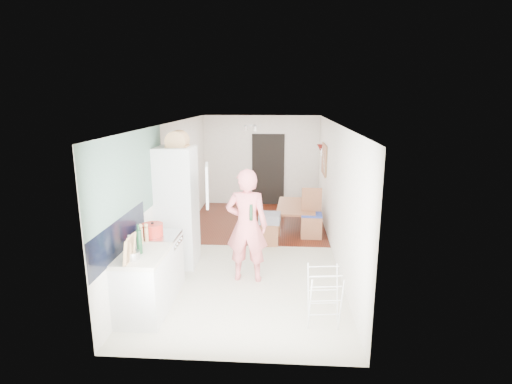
# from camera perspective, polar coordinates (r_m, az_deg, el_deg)

# --- Properties ---
(room_shell) EXTENTS (3.20, 7.00, 2.50)m
(room_shell) POSITION_cam_1_polar(r_m,az_deg,el_deg) (7.73, -0.64, 0.45)
(room_shell) COLOR white
(room_shell) RESTS_ON ground
(floor) EXTENTS (3.20, 7.00, 0.01)m
(floor) POSITION_cam_1_polar(r_m,az_deg,el_deg) (8.10, -0.62, -8.20)
(floor) COLOR beige
(floor) RESTS_ON ground
(wood_floor_overlay) EXTENTS (3.20, 3.30, 0.01)m
(wood_floor_overlay) POSITION_cam_1_polar(r_m,az_deg,el_deg) (9.84, 0.19, -4.20)
(wood_floor_overlay) COLOR #601D0F
(wood_floor_overlay) RESTS_ON room_shell
(sage_wall_panel) EXTENTS (0.02, 3.00, 1.30)m
(sage_wall_panel) POSITION_cam_1_polar(r_m,az_deg,el_deg) (6.02, -17.43, 1.95)
(sage_wall_panel) COLOR slate
(sage_wall_panel) RESTS_ON room_shell
(tile_splashback) EXTENTS (0.02, 1.90, 0.50)m
(tile_splashback) POSITION_cam_1_polar(r_m,az_deg,el_deg) (5.71, -18.85, -6.07)
(tile_splashback) COLOR black
(tile_splashback) RESTS_ON room_shell
(doorway_recess) EXTENTS (0.90, 0.04, 2.00)m
(doorway_recess) POSITION_cam_1_polar(r_m,az_deg,el_deg) (11.17, 1.74, 3.19)
(doorway_recess) COLOR black
(doorway_recess) RESTS_ON room_shell
(base_cabinet) EXTENTS (0.60, 0.90, 0.86)m
(base_cabinet) POSITION_cam_1_polar(r_m,az_deg,el_deg) (5.88, -15.67, -12.85)
(base_cabinet) COLOR silver
(base_cabinet) RESTS_ON room_shell
(worktop) EXTENTS (0.62, 0.92, 0.06)m
(worktop) POSITION_cam_1_polar(r_m,az_deg,el_deg) (5.70, -15.97, -8.69)
(worktop) COLOR beige
(worktop) RESTS_ON room_shell
(range_cooker) EXTENTS (0.60, 0.60, 0.88)m
(range_cooker) POSITION_cam_1_polar(r_m,az_deg,el_deg) (6.52, -13.51, -9.93)
(range_cooker) COLOR silver
(range_cooker) RESTS_ON room_shell
(cooker_top) EXTENTS (0.60, 0.60, 0.04)m
(cooker_top) POSITION_cam_1_polar(r_m,az_deg,el_deg) (6.36, -13.73, -6.11)
(cooker_top) COLOR silver
(cooker_top) RESTS_ON room_shell
(fridge_housing) EXTENTS (0.66, 0.66, 2.15)m
(fridge_housing) POSITION_cam_1_polar(r_m,az_deg,el_deg) (7.23, -11.21, -2.15)
(fridge_housing) COLOR silver
(fridge_housing) RESTS_ON room_shell
(fridge_door) EXTENTS (0.14, 0.56, 0.70)m
(fridge_door) POSITION_cam_1_polar(r_m,az_deg,el_deg) (6.70, -6.99, 0.96)
(fridge_door) COLOR silver
(fridge_door) RESTS_ON room_shell
(fridge_interior) EXTENTS (0.02, 0.52, 0.66)m
(fridge_interior) POSITION_cam_1_polar(r_m,az_deg,el_deg) (7.05, -8.95, 1.52)
(fridge_interior) COLOR white
(fridge_interior) RESTS_ON room_shell
(pinboard) EXTENTS (0.03, 0.90, 0.70)m
(pinboard) POSITION_cam_1_polar(r_m,az_deg,el_deg) (9.57, 9.74, 4.61)
(pinboard) COLOR tan
(pinboard) RESTS_ON room_shell
(pinboard_frame) EXTENTS (0.00, 0.94, 0.74)m
(pinboard_frame) POSITION_cam_1_polar(r_m,az_deg,el_deg) (9.57, 9.65, 4.61)
(pinboard_frame) COLOR #A05C3B
(pinboard_frame) RESTS_ON room_shell
(wall_sconce) EXTENTS (0.18, 0.18, 0.16)m
(wall_sconce) POSITION_cam_1_polar(r_m,az_deg,el_deg) (10.18, 9.19, 6.29)
(wall_sconce) COLOR maroon
(wall_sconce) RESTS_ON room_shell
(person) EXTENTS (0.84, 0.57, 2.23)m
(person) POSITION_cam_1_polar(r_m,az_deg,el_deg) (6.47, -1.32, -3.40)
(person) COLOR #EF7377
(person) RESTS_ON floor
(dining_table) EXTENTS (0.80, 1.34, 0.46)m
(dining_table) POSITION_cam_1_polar(r_m,az_deg,el_deg) (9.39, 5.92, -3.71)
(dining_table) COLOR #A05C3B
(dining_table) RESTS_ON floor
(dining_chair) EXTENTS (0.46, 0.46, 1.05)m
(dining_chair) POSITION_cam_1_polar(r_m,az_deg,el_deg) (8.71, 7.95, -3.11)
(dining_chair) COLOR #A05C3B
(dining_chair) RESTS_ON floor
(stool) EXTENTS (0.38, 0.38, 0.47)m
(stool) POSITION_cam_1_polar(r_m,az_deg,el_deg) (8.31, 1.86, -5.91)
(stool) COLOR #A05C3B
(stool) RESTS_ON floor
(grey_drape) EXTENTS (0.45, 0.45, 0.19)m
(grey_drape) POSITION_cam_1_polar(r_m,az_deg,el_deg) (8.20, 1.97, -3.73)
(grey_drape) COLOR gray
(grey_drape) RESTS_ON stool
(drying_rack) EXTENTS (0.45, 0.42, 0.80)m
(drying_rack) POSITION_cam_1_polar(r_m,az_deg,el_deg) (5.52, 9.70, -14.70)
(drying_rack) COLOR silver
(drying_rack) RESTS_ON floor
(bread_bin) EXTENTS (0.41, 0.39, 0.20)m
(bread_bin) POSITION_cam_1_polar(r_m,az_deg,el_deg) (7.05, -11.17, 7.18)
(bread_bin) COLOR tan
(bread_bin) RESTS_ON fridge_housing
(red_casserole) EXTENTS (0.36, 0.36, 0.19)m
(red_casserole) POSITION_cam_1_polar(r_m,az_deg,el_deg) (6.31, -14.55, -5.22)
(red_casserole) COLOR red
(red_casserole) RESTS_ON cooker_top
(steel_pan) EXTENTS (0.23, 0.23, 0.10)m
(steel_pan) POSITION_cam_1_polar(r_m,az_deg,el_deg) (5.51, -17.32, -8.63)
(steel_pan) COLOR silver
(steel_pan) RESTS_ON worktop
(held_bottle) EXTENTS (0.06, 0.06, 0.27)m
(held_bottle) POSITION_cam_1_polar(r_m,az_deg,el_deg) (6.34, -0.71, -2.91)
(held_bottle) COLOR #163A1F
(held_bottle) RESTS_ON person
(bottle_a) EXTENTS (0.08, 0.08, 0.33)m
(bottle_a) POSITION_cam_1_polar(r_m,az_deg,el_deg) (5.64, -16.34, -6.85)
(bottle_a) COLOR #163A1F
(bottle_a) RESTS_ON worktop
(bottle_b) EXTENTS (0.07, 0.07, 0.25)m
(bottle_b) POSITION_cam_1_polar(r_m,az_deg,el_deg) (5.82, -16.26, -6.63)
(bottle_b) COLOR #163A1F
(bottle_b) RESTS_ON worktop
(bottle_c) EXTENTS (0.09, 0.09, 0.21)m
(bottle_c) POSITION_cam_1_polar(r_m,az_deg,el_deg) (5.70, -17.60, -7.37)
(bottle_c) COLOR silver
(bottle_c) RESTS_ON worktop
(pepper_mill_front) EXTENTS (0.07, 0.07, 0.23)m
(pepper_mill_front) POSITION_cam_1_polar(r_m,az_deg,el_deg) (6.00, -16.13, -6.05)
(pepper_mill_front) COLOR tan
(pepper_mill_front) RESTS_ON worktop
(pepper_mill_back) EXTENTS (0.07, 0.07, 0.22)m
(pepper_mill_back) POSITION_cam_1_polar(r_m,az_deg,el_deg) (6.08, -15.40, -5.85)
(pepper_mill_back) COLOR tan
(pepper_mill_back) RESTS_ON worktop
(chopping_boards) EXTENTS (0.12, 0.27, 0.36)m
(chopping_boards) POSITION_cam_1_polar(r_m,az_deg,el_deg) (5.36, -17.62, -7.80)
(chopping_boards) COLOR tan
(chopping_boards) RESTS_ON worktop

